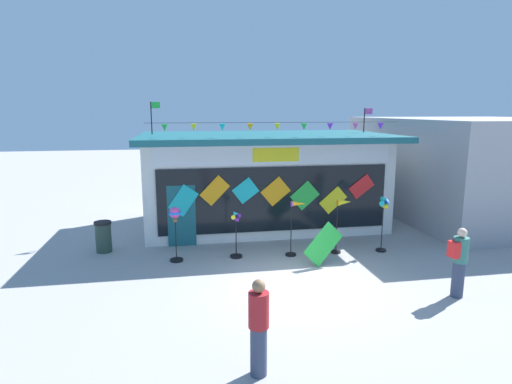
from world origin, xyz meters
TOP-DOWN VIEW (x-y plane):
  - ground_plane at (0.00, 0.00)m, footprint 80.00×80.00m
  - kite_shop_building at (0.23, 5.96)m, footprint 8.98×5.43m
  - wind_spinner_far_left at (-3.04, 2.34)m, footprint 0.38×0.38m
  - wind_spinner_left at (-1.28, 2.34)m, footprint 0.37×0.37m
  - wind_spinner_center_left at (0.50, 2.22)m, footprint 0.61×0.32m
  - wind_spinner_center_right at (1.97, 2.21)m, footprint 0.60×0.30m
  - wind_spinner_right at (3.27, 2.10)m, footprint 0.41×0.32m
  - person_near_camera at (-1.66, -3.43)m, footprint 0.34×0.34m
  - person_mid_plaza at (3.48, -1.29)m, footprint 0.47×0.34m
  - trash_bin at (-5.27, 3.59)m, footprint 0.52×0.52m
  - display_kite_on_ground at (1.06, 1.26)m, footprint 1.25×0.29m
  - neighbour_building at (9.70, 6.37)m, footprint 7.94×9.26m

SIDE VIEW (x-z plane):
  - ground_plane at x=0.00m, z-range 0.00..0.00m
  - trash_bin at x=-5.27m, z-range 0.01..0.98m
  - display_kite_on_ground at x=1.06m, z-range 0.00..1.25m
  - wind_spinner_left at x=-1.28m, z-range -0.01..1.41m
  - person_near_camera at x=-1.66m, z-range 0.02..1.70m
  - person_mid_plaza at x=3.48m, z-range 0.05..1.73m
  - wind_spinner_center_left at x=0.50m, z-range 0.21..1.90m
  - wind_spinner_far_left at x=-3.04m, z-range 0.38..2.00m
  - wind_spinner_right at x=3.27m, z-range 0.32..2.09m
  - wind_spinner_center_right at x=1.97m, z-range 0.37..2.08m
  - kite_shop_building at x=0.23m, z-range -0.55..4.10m
  - neighbour_building at x=9.70m, z-range 0.00..4.02m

